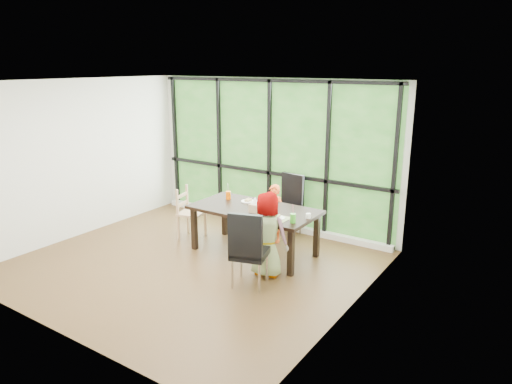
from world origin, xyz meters
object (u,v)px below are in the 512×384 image
plate_near (277,218)px  tissue_box (255,208)px  child_toddler (274,213)px  plate_far (248,201)px  chair_window_leather (286,206)px  chair_interior_leather (250,248)px  white_mug (308,216)px  dining_table (254,231)px  child_older (267,234)px  orange_cup (228,195)px  green_cup (293,218)px  chair_end_beech (192,213)px

plate_near → tissue_box: (-0.44, 0.07, 0.06)m
child_toddler → plate_far: bearing=-121.5°
chair_window_leather → tissue_box: (0.12, -1.14, 0.27)m
chair_interior_leather → child_toddler: chair_interior_leather is taller
child_toddler → white_mug: size_ratio=13.48×
dining_table → white_mug: 1.02m
child_older → tissue_box: child_older is taller
dining_table → tissue_box: size_ratio=13.19×
chair_interior_leather → white_mug: size_ratio=14.66×
chair_interior_leather → child_toddler: bearing=-86.9°
tissue_box → chair_interior_leather: bearing=-60.9°
dining_table → orange_cup: orange_cup is taller
green_cup → white_mug: (0.09, 0.29, -0.03)m
chair_interior_leather → plate_near: bearing=-106.1°
dining_table → chair_interior_leather: bearing=-59.3°
chair_window_leather → plate_far: 0.82m
child_toddler → tissue_box: size_ratio=6.57×
child_toddler → plate_far: size_ratio=4.26×
chair_end_beech → tissue_box: chair_end_beech is taller
chair_interior_leather → tissue_box: chair_interior_leather is taller
dining_table → chair_window_leather: size_ratio=1.85×
chair_interior_leather → chair_end_beech: chair_interior_leather is taller
chair_interior_leather → child_older: bearing=-109.3°
white_mug → tissue_box: (-0.81, -0.18, 0.03)m
chair_window_leather → chair_end_beech: chair_window_leather is taller
dining_table → orange_cup: (-0.64, 0.18, 0.44)m
plate_near → chair_end_beech: bearing=174.0°
dining_table → tissue_box: tissue_box is taller
green_cup → tissue_box: bearing=171.2°
chair_end_beech → plate_near: 1.87m
chair_interior_leather → plate_far: chair_interior_leather is taller
chair_window_leather → child_toddler: bearing=-82.7°
chair_window_leather → green_cup: bearing=-47.7°
chair_interior_leather → orange_cup: 1.69m
child_older → orange_cup: 1.46m
white_mug → child_older: bearing=-120.5°
dining_table → chair_window_leather: chair_window_leather is taller
plate_far → chair_interior_leather: bearing=-54.8°
white_mug → chair_end_beech: bearing=-178.4°
chair_end_beech → white_mug: chair_end_beech is taller
plate_far → child_older: bearing=-42.9°
chair_end_beech → green_cup: chair_end_beech is taller
chair_interior_leather → orange_cup: size_ratio=8.15×
child_older → chair_end_beech: bearing=-24.7°
chair_end_beech → plate_far: bearing=-89.4°
chair_window_leather → tissue_box: size_ratio=7.14×
green_cup → dining_table: bearing=162.2°
child_older → green_cup: child_older is taller
orange_cup → tissue_box: orange_cup is taller
chair_window_leather → green_cup: chair_window_leather is taller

